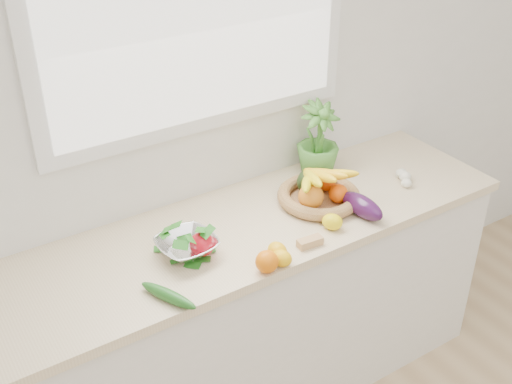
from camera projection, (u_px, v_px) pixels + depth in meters
back_wall at (200, 92)px, 2.45m from camera, size 4.50×0.02×2.70m
counter_cabinet at (244, 319)px, 2.71m from camera, size 2.20×0.58×0.86m
countertop at (242, 231)px, 2.48m from camera, size 2.24×0.62×0.04m
orange_loose at (267, 262)px, 2.21m from camera, size 0.09×0.09×0.08m
lemon_a at (282, 258)px, 2.24m from camera, size 0.09×0.10×0.06m
lemon_b at (277, 251)px, 2.28m from camera, size 0.07×0.08×0.06m
lemon_c at (332, 222)px, 2.44m from camera, size 0.10×0.10×0.06m
apple at (202, 244)px, 2.29m from camera, size 0.11×0.11×0.09m
ginger at (310, 242)px, 2.35m from camera, size 0.10×0.05×0.03m
garlic_a at (406, 183)px, 2.72m from camera, size 0.06×0.06×0.04m
garlic_b at (402, 174)px, 2.78m from camera, size 0.07×0.07×0.04m
garlic_c at (405, 177)px, 2.76m from camera, size 0.07×0.07×0.04m
eggplant at (362, 206)px, 2.52m from camera, size 0.10×0.22×0.08m
cucumber at (168, 295)px, 2.09m from camera, size 0.13×0.23×0.04m
radish at (271, 255)px, 2.29m from camera, size 0.03×0.03×0.03m
potted_herb at (318, 139)px, 2.76m from camera, size 0.20×0.20×0.33m
fruit_basket at (318, 192)px, 2.59m from camera, size 0.35×0.35×0.18m
colander_with_spinach at (187, 242)px, 2.28m from camera, size 0.23×0.23×0.12m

